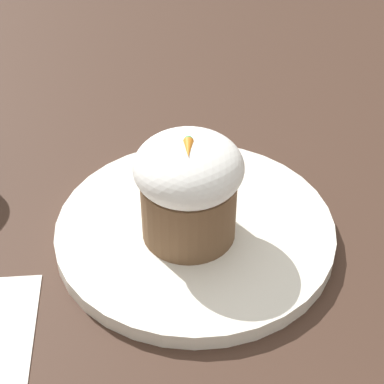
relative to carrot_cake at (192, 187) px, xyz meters
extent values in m
plane|color=#3D281E|center=(-0.01, 0.01, -0.06)|extent=(4.00, 4.00, 0.00)
cylinder|color=white|center=(-0.01, 0.01, -0.06)|extent=(0.24, 0.24, 0.01)
cylinder|color=brown|center=(0.00, 0.00, -0.02)|extent=(0.08, 0.08, 0.06)
ellipsoid|color=white|center=(0.00, 0.00, 0.02)|extent=(0.09, 0.09, 0.05)
cone|color=orange|center=(0.01, 0.00, 0.04)|extent=(0.02, 0.01, 0.01)
sphere|color=green|center=(0.00, 0.00, 0.04)|extent=(0.01, 0.01, 0.01)
cube|color=silver|center=(-0.06, 0.02, -0.05)|extent=(0.09, 0.05, 0.00)
ellipsoid|color=silver|center=(-0.01, -0.01, -0.05)|extent=(0.05, 0.04, 0.01)
camera|label=1|loc=(0.40, 0.00, 0.32)|focal=60.00mm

